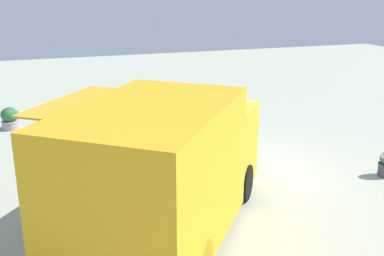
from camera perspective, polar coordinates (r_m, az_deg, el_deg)
The scene contains 4 objects.
ground_plane at distance 11.56m, azimuth 5.24°, elevation -4.95°, with size 40.00×40.00×0.00m, color #A7AC96.
food_truck at distance 8.19m, azimuth -3.14°, elevation -5.34°, with size 5.00×5.52×2.55m.
person_customer at distance 14.42m, azimuth 1.45°, elevation 1.04°, with size 0.68×0.76×0.86m.
planter_flowering_far at distance 15.56m, azimuth -21.55°, elevation 1.12°, with size 0.56×0.56×0.70m.
Camera 1 is at (4.44, 9.74, 4.36)m, focal length 43.19 mm.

